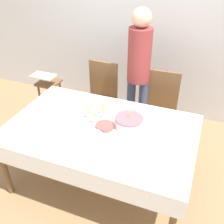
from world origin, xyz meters
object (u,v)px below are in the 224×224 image
(dining_chair_far_left, at_px, (100,95))
(champagne_tray, at_px, (96,111))
(dining_chair_far_right, at_px, (160,107))
(birthday_cake, at_px, (129,122))
(high_chair, at_px, (48,87))
(gift_bag, at_px, (5,141))
(person_standing, at_px, (139,65))
(plate_stack_dessert, at_px, (105,126))
(plate_stack_main, at_px, (90,138))

(dining_chair_far_left, xyz_separation_m, champagne_tray, (0.29, -0.77, 0.28))
(dining_chair_far_right, bearing_deg, birthday_cake, -101.37)
(high_chair, bearing_deg, gift_bag, -99.29)
(dining_chair_far_right, height_order, champagne_tray, dining_chair_far_right)
(dining_chair_far_right, distance_m, champagne_tray, 0.97)
(champagne_tray, xyz_separation_m, person_standing, (0.20, 0.83, 0.20))
(champagne_tray, bearing_deg, gift_bag, -176.07)
(dining_chair_far_left, height_order, dining_chair_far_right, same)
(plate_stack_dessert, relative_size, gift_bag, 0.78)
(dining_chair_far_left, relative_size, dining_chair_far_right, 1.00)
(birthday_cake, bearing_deg, plate_stack_dessert, -152.69)
(birthday_cake, distance_m, person_standing, 0.89)
(person_standing, relative_size, high_chair, 2.37)
(dining_chair_far_left, xyz_separation_m, plate_stack_main, (0.39, -1.11, 0.22))
(champagne_tray, xyz_separation_m, high_chair, (-1.13, 0.79, -0.33))
(dining_chair_far_right, height_order, plate_stack_dessert, dining_chair_far_right)
(champagne_tray, distance_m, plate_stack_main, 0.36)
(high_chair, xyz_separation_m, gift_bag, (-0.14, -0.88, -0.37))
(champagne_tray, bearing_deg, dining_chair_far_right, 56.13)
(champagne_tray, distance_m, person_standing, 0.88)
(dining_chair_far_right, xyz_separation_m, plate_stack_dessert, (-0.37, -0.89, 0.21))
(champagne_tray, relative_size, high_chair, 0.40)
(person_standing, bearing_deg, birthday_cake, -79.26)
(birthday_cake, distance_m, plate_stack_main, 0.43)
(dining_chair_far_left, bearing_deg, champagne_tray, -69.00)
(person_standing, bearing_deg, champagne_tray, -103.33)
(gift_bag, bearing_deg, champagne_tray, 3.93)
(plate_stack_main, height_order, gift_bag, plate_stack_main)
(dining_chair_far_left, bearing_deg, plate_stack_main, -70.61)
(person_standing, relative_size, gift_bag, 7.21)
(dining_chair_far_right, relative_size, birthday_cake, 3.50)
(champagne_tray, xyz_separation_m, plate_stack_main, (0.10, -0.35, -0.06))
(person_standing, height_order, gift_bag, person_standing)
(plate_stack_dessert, xyz_separation_m, gift_bag, (-1.42, 0.03, -0.63))
(plate_stack_main, height_order, high_chair, plate_stack_main)
(high_chair, bearing_deg, champagne_tray, -35.10)
(champagne_tray, distance_m, plate_stack_dessert, 0.20)
(birthday_cake, xyz_separation_m, high_chair, (-1.49, 0.80, -0.30))
(birthday_cake, relative_size, plate_stack_dessert, 1.52)
(champagne_tray, bearing_deg, dining_chair_far_left, 111.00)
(person_standing, bearing_deg, gift_bag, -147.88)
(dining_chair_far_right, bearing_deg, high_chair, 179.14)
(dining_chair_far_left, bearing_deg, dining_chair_far_right, 0.01)
(plate_stack_main, bearing_deg, plate_stack_dessert, 77.72)
(dining_chair_far_left, bearing_deg, plate_stack_dessert, -63.64)
(birthday_cake, xyz_separation_m, gift_bag, (-1.63, -0.08, -0.67))
(birthday_cake, height_order, gift_bag, birthday_cake)
(champagne_tray, relative_size, plate_stack_main, 1.15)
(plate_stack_main, relative_size, person_standing, 0.15)
(birthday_cake, xyz_separation_m, plate_stack_main, (-0.26, -0.33, -0.03))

